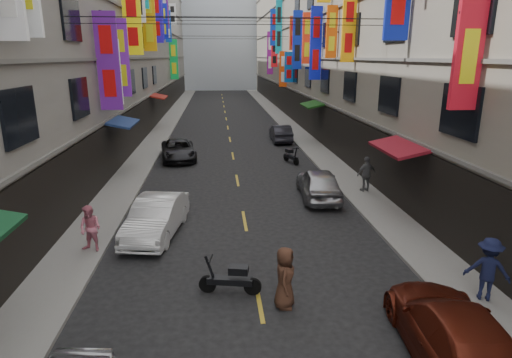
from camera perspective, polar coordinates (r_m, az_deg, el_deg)
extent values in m
cube|color=slate|center=(41.27, -12.20, 6.67)|extent=(2.00, 90.00, 0.12)
cube|color=slate|center=(41.57, 4.57, 7.05)|extent=(2.00, 90.00, 0.12)
cube|color=gray|center=(42.01, -21.62, 19.05)|extent=(10.00, 90.00, 19.00)
cube|color=black|center=(41.19, -13.64, 8.59)|extent=(0.12, 85.50, 3.00)
cube|color=#66635E|center=(41.02, -13.79, 10.94)|extent=(0.16, 90.00, 0.14)
cube|color=#66635E|center=(40.88, -14.09, 15.41)|extent=(0.16, 90.00, 0.14)
cube|color=#66635E|center=(40.99, -14.41, 19.88)|extent=(0.16, 90.00, 0.14)
cube|color=gray|center=(42.61, 13.35, 19.64)|extent=(10.00, 90.00, 19.00)
cube|color=black|center=(41.54, 5.92, 9.01)|extent=(0.12, 85.50, 3.00)
cube|color=#66635E|center=(41.37, 5.98, 11.35)|extent=(0.16, 90.00, 0.14)
cube|color=#66635E|center=(41.24, 6.11, 15.78)|extent=(0.16, 90.00, 0.14)
cube|color=#66635E|center=(41.35, 6.25, 20.22)|extent=(0.16, 90.00, 0.14)
cube|color=silver|center=(90.57, -4.88, 18.84)|extent=(18.00, 8.00, 22.00)
cube|color=red|center=(14.74, 27.01, 19.16)|extent=(0.85, 0.18, 5.62)
cylinder|color=black|center=(14.77, 27.19, 19.13)|extent=(0.95, 0.08, 0.08)
cube|color=#52167B|center=(23.25, -19.12, 14.56)|extent=(1.09, 0.18, 4.76)
cylinder|color=black|center=(23.26, -19.24, 14.55)|extent=(1.19, 0.08, 0.08)
cube|color=white|center=(25.14, -18.40, 13.33)|extent=(0.73, 0.18, 3.45)
cylinder|color=black|center=(25.15, -18.51, 13.33)|extent=(0.83, 0.08, 0.08)
cube|color=orange|center=(26.07, 12.27, 19.12)|extent=(0.77, 0.18, 3.76)
cylinder|color=black|center=(26.09, 12.38, 19.11)|extent=(0.87, 0.08, 0.08)
cube|color=#691C9F|center=(27.23, -17.44, 15.11)|extent=(0.82, 0.18, 4.43)
cylinder|color=black|center=(27.24, -17.54, 15.10)|extent=(0.92, 0.08, 0.08)
cube|color=#D84E0C|center=(29.72, 10.05, 18.74)|extent=(0.72, 0.18, 3.27)
cylinder|color=black|center=(29.73, 10.15, 18.73)|extent=(0.82, 0.08, 0.08)
cube|color=#FFE90D|center=(30.55, -16.16, 19.46)|extent=(1.16, 0.18, 4.09)
cylinder|color=black|center=(30.56, -16.26, 19.45)|extent=(1.26, 0.08, 0.08)
cube|color=#101CC4|center=(33.68, 7.98, 17.44)|extent=(0.86, 0.18, 5.24)
cylinder|color=black|center=(33.69, 8.07, 17.44)|extent=(0.96, 0.08, 0.08)
cube|color=red|center=(37.22, 6.80, 18.12)|extent=(0.75, 0.18, 4.03)
cylinder|color=black|center=(37.23, 6.87, 18.12)|extent=(0.85, 0.08, 0.08)
cube|color=orange|center=(38.46, -14.10, 20.03)|extent=(1.06, 0.18, 5.13)
cylinder|color=black|center=(38.47, -14.18, 20.03)|extent=(1.16, 0.08, 0.08)
cube|color=#0E25AD|center=(41.05, 5.54, 17.95)|extent=(0.86, 0.18, 5.10)
cylinder|color=black|center=(41.06, 5.61, 17.94)|extent=(0.96, 0.08, 0.08)
cube|color=#2511C8|center=(43.05, -13.16, 20.26)|extent=(1.12, 0.18, 4.48)
cylinder|color=black|center=(43.06, -13.23, 20.25)|extent=(1.22, 0.08, 0.08)
cube|color=red|center=(43.60, 5.00, 18.80)|extent=(0.73, 0.18, 3.13)
cylinder|color=black|center=(43.60, 5.07, 18.80)|extent=(0.83, 0.08, 0.08)
cube|color=#0C4996|center=(45.24, 4.40, 14.64)|extent=(0.89, 0.18, 3.02)
cylinder|color=black|center=(45.25, 4.47, 14.64)|extent=(0.99, 0.08, 0.08)
cube|color=#1711CB|center=(46.75, -12.74, 19.93)|extent=(0.82, 0.18, 3.84)
cylinder|color=black|center=(46.75, -12.80, 19.93)|extent=(0.92, 0.08, 0.08)
cube|color=#101BBE|center=(49.23, -12.27, 19.85)|extent=(0.97, 0.18, 3.56)
cylinder|color=black|center=(49.23, -12.33, 19.85)|extent=(1.07, 0.08, 0.08)
cube|color=#C43B0A|center=(49.11, 3.63, 14.42)|extent=(0.86, 0.18, 3.82)
cylinder|color=black|center=(49.11, 3.69, 14.42)|extent=(0.96, 0.08, 0.08)
cube|color=#661782|center=(50.54, -12.20, 21.37)|extent=(0.99, 0.18, 4.03)
cylinder|color=black|center=(50.54, -12.26, 21.36)|extent=(1.09, 0.08, 0.08)
cube|color=#0C8699|center=(53.36, 3.06, 19.59)|extent=(0.74, 0.18, 6.03)
cylinder|color=black|center=(53.37, 3.12, 19.59)|extent=(0.84, 0.08, 0.08)
cube|color=#0F3FB9|center=(55.27, -11.64, 19.32)|extent=(0.72, 0.18, 3.61)
cylinder|color=black|center=(55.27, -11.70, 19.31)|extent=(0.82, 0.08, 0.08)
cube|color=#0F31B6|center=(55.39, 2.52, 19.54)|extent=(1.13, 0.18, 4.24)
cylinder|color=black|center=(55.40, 2.58, 19.54)|extent=(1.23, 0.08, 0.08)
cube|color=red|center=(56.63, 2.46, 16.33)|extent=(0.81, 0.18, 3.21)
cylinder|color=black|center=(56.64, 2.52, 16.33)|extent=(0.91, 0.08, 0.08)
cube|color=#0E9D3F|center=(58.59, -10.91, 15.38)|extent=(1.04, 0.18, 5.03)
cylinder|color=black|center=(58.59, -10.96, 15.38)|extent=(1.14, 0.08, 0.08)
cube|color=silver|center=(61.27, -11.06, 20.77)|extent=(0.89, 0.18, 2.67)
cylinder|color=black|center=(61.27, -11.11, 20.77)|extent=(0.99, 0.08, 0.08)
cube|color=#7B1674|center=(61.06, 1.88, 16.43)|extent=(0.81, 0.18, 5.63)
cylinder|color=black|center=(61.07, 1.93, 16.43)|extent=(0.91, 0.08, 0.08)
cube|color=maroon|center=(18.37, 18.46, 4.11)|extent=(1.39, 3.20, 0.41)
cube|color=navy|center=(25.26, -17.38, 7.28)|extent=(1.39, 3.20, 0.41)
cube|color=#144311|center=(33.46, 7.54, 9.85)|extent=(1.39, 3.20, 0.41)
cube|color=maroon|center=(40.95, -12.87, 10.71)|extent=(1.39, 3.20, 0.41)
cylinder|color=black|center=(20.55, -2.51, 20.68)|extent=(14.00, 0.04, 0.04)
cylinder|color=black|center=(34.59, -3.78, 20.77)|extent=(14.00, 0.04, 0.04)
cylinder|color=black|center=(48.51, -4.27, 18.46)|extent=(14.00, 0.04, 0.04)
cube|color=gold|center=(12.38, 0.39, -15.83)|extent=(0.12, 2.20, 0.01)
cube|color=gold|center=(17.74, -1.53, -5.57)|extent=(0.12, 2.20, 0.01)
cube|color=gold|center=(23.41, -2.51, -0.17)|extent=(0.12, 2.20, 0.01)
cube|color=gold|center=(29.21, -3.10, 3.11)|extent=(0.12, 2.20, 0.01)
cube|color=gold|center=(35.08, -3.50, 5.30)|extent=(0.12, 2.20, 0.01)
cube|color=gold|center=(40.99, -3.78, 6.86)|extent=(0.12, 2.20, 0.01)
cube|color=gold|center=(46.92, -4.00, 8.02)|extent=(0.12, 2.20, 0.01)
cube|color=gold|center=(52.87, -4.16, 8.93)|extent=(0.12, 2.20, 0.01)
cube|color=gold|center=(58.83, -4.30, 9.65)|extent=(0.12, 2.20, 0.01)
cube|color=gold|center=(64.79, -4.41, 10.23)|extent=(0.12, 2.20, 0.01)
cube|color=gold|center=(70.76, -4.50, 10.72)|extent=(0.12, 2.20, 0.01)
cube|color=gold|center=(76.74, -4.57, 11.13)|extent=(0.12, 2.20, 0.01)
cylinder|color=black|center=(12.71, -6.46, -13.75)|extent=(0.51, 0.21, 0.50)
cylinder|color=black|center=(12.51, -0.45, -14.13)|extent=(0.51, 0.21, 0.50)
cube|color=black|center=(12.52, -3.49, -13.36)|extent=(1.33, 0.55, 0.18)
cube|color=black|center=(12.32, -2.35, -12.02)|extent=(0.60, 0.42, 0.22)
cylinder|color=black|center=(12.47, -6.07, -11.99)|extent=(0.36, 0.15, 0.88)
cylinder|color=black|center=(12.31, -6.11, -10.55)|extent=(0.16, 0.50, 0.06)
cylinder|color=black|center=(26.68, 5.37, 2.35)|extent=(0.28, 0.51, 0.50)
cylinder|color=black|center=(27.78, 4.04, 2.93)|extent=(0.28, 0.51, 0.50)
cube|color=black|center=(27.19, 4.70, 2.96)|extent=(0.71, 1.33, 0.18)
cube|color=black|center=(27.33, 4.46, 3.78)|extent=(0.48, 0.63, 0.22)
cylinder|color=black|center=(26.66, 5.29, 3.34)|extent=(0.19, 0.36, 0.88)
cylinder|color=black|center=(26.58, 5.31, 4.07)|extent=(0.49, 0.22, 0.06)
imported|color=white|center=(16.56, -13.15, -4.96)|extent=(2.23, 4.57, 1.44)
imported|color=black|center=(28.43, -10.32, 3.81)|extent=(2.71, 4.82, 1.27)
imported|color=#5C1C0F|center=(10.81, 24.93, -18.25)|extent=(2.50, 5.10, 1.43)
imported|color=#A3A2A7|center=(20.49, 8.35, -0.57)|extent=(1.99, 4.42, 1.47)
imported|color=#25252C|center=(34.11, 3.32, 6.12)|extent=(1.45, 4.07, 1.34)
imported|color=#DB748A|center=(15.60, -21.22, -6.18)|extent=(0.92, 0.78, 1.62)
imported|color=#131735|center=(13.36, 28.52, -10.49)|extent=(1.30, 1.08, 1.79)
imported|color=#5F5F61|center=(21.61, 14.50, 0.66)|extent=(1.13, 0.82, 1.74)
imported|color=#46291C|center=(11.72, 3.86, -12.99)|extent=(0.75, 0.95, 1.72)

